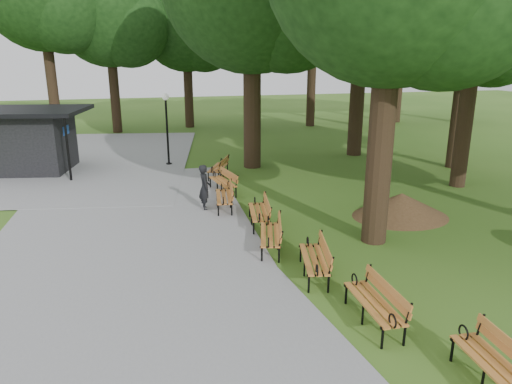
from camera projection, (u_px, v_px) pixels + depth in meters
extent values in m
plane|color=#36601B|center=(281.00, 265.00, 11.86)|extent=(100.00, 100.00, 0.00)
cube|color=gray|center=(120.00, 236.00, 13.67)|extent=(12.00, 38.00, 0.06)
imported|color=black|center=(205.00, 187.00, 15.87)|extent=(0.39, 0.59, 1.58)
cylinder|color=black|center=(167.00, 133.00, 22.14)|extent=(0.10, 0.10, 3.15)
sphere|color=white|center=(165.00, 97.00, 21.66)|extent=(0.32, 0.32, 0.32)
cone|color=#47301C|center=(401.00, 205.00, 15.31)|extent=(2.69, 2.69, 0.80)
cylinder|color=black|center=(382.00, 121.00, 12.42)|extent=(0.70, 0.70, 6.87)
cylinder|color=black|center=(468.00, 96.00, 17.99)|extent=(0.60, 0.60, 7.18)
cylinder|color=black|center=(252.00, 86.00, 21.16)|extent=(0.80, 0.80, 7.50)
cylinder|color=black|center=(359.00, 70.00, 23.72)|extent=(0.76, 0.76, 8.76)
cylinder|color=black|center=(459.00, 102.00, 21.32)|extent=(0.56, 0.56, 6.08)
sphere|color=black|center=(469.00, 18.00, 20.30)|extent=(5.82, 5.82, 5.82)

